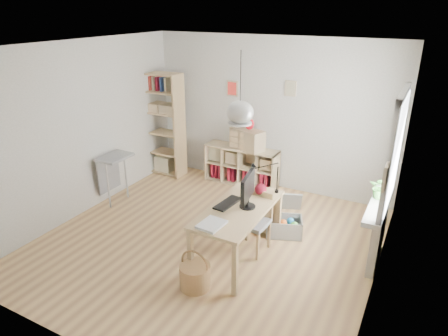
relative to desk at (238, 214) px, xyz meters
The scene contains 20 objects.
ground 0.87m from the desk, 164.74° to the left, with size 4.50×4.50×0.00m, color tan.
room_shell 1.34m from the desk, 164.74° to the left, with size 4.50×4.50×4.50m.
window_unit 2.04m from the desk, 24.12° to the left, with size 0.07×1.16×1.46m.
radiator 1.82m from the desk, 24.58° to the left, with size 0.10×0.80×0.80m, color silver.
windowsill 1.77m from the desk, 25.25° to the left, with size 0.22×1.20×0.06m, color silver.
desk is the anchor object (origin of this frame).
cube_shelf 2.48m from the desk, 114.61° to the left, with size 1.40×0.38×0.72m.
tall_bookshelf 3.27m from the desk, 142.99° to the left, with size 0.80×0.38×2.00m.
side_table 2.64m from the desk, 169.06° to the left, with size 0.40×0.55×0.85m.
chair 0.36m from the desk, 72.35° to the left, with size 0.43×0.43×0.83m.
wicker_basket 0.95m from the desk, 102.88° to the right, with size 0.38×0.37×0.52m.
storage_chest 1.06m from the desk, 69.46° to the left, with size 0.69×0.73×0.55m.
monitor 0.37m from the desk, 37.14° to the left, with size 0.21×0.52×0.46m.
keyboard 0.20m from the desk, behind, with size 0.17×0.45×0.02m, color black.
task_lamp 0.71m from the desk, 82.00° to the left, with size 0.38×0.14×0.41m.
yarn_ball 0.51m from the desk, 77.85° to the left, with size 0.16×0.16×0.16m, color #480910.
paper_tray 0.57m from the desk, 98.64° to the right, with size 0.26×0.32×0.03m, color silver.
drawer_chest 2.38m from the desk, 112.17° to the left, with size 0.64×0.29×0.37m, color beige.
red_vase 2.41m from the desk, 111.36° to the left, with size 0.17×0.17×0.20m, color maroon.
potted_plant 1.84m from the desk, 29.63° to the left, with size 0.26×0.23×0.29m, color #336D29.
Camera 1 is at (2.51, -4.24, 3.16)m, focal length 32.00 mm.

